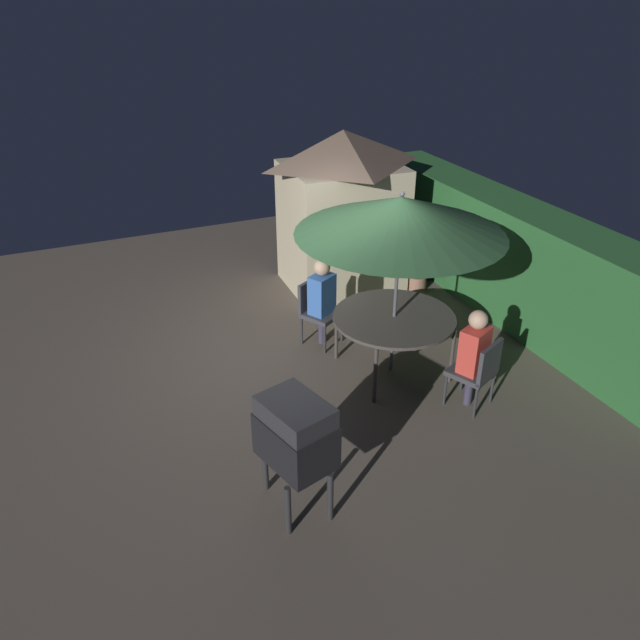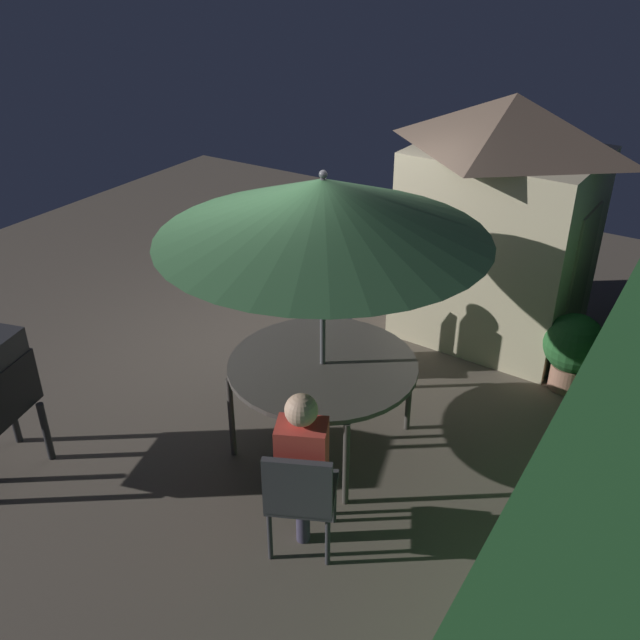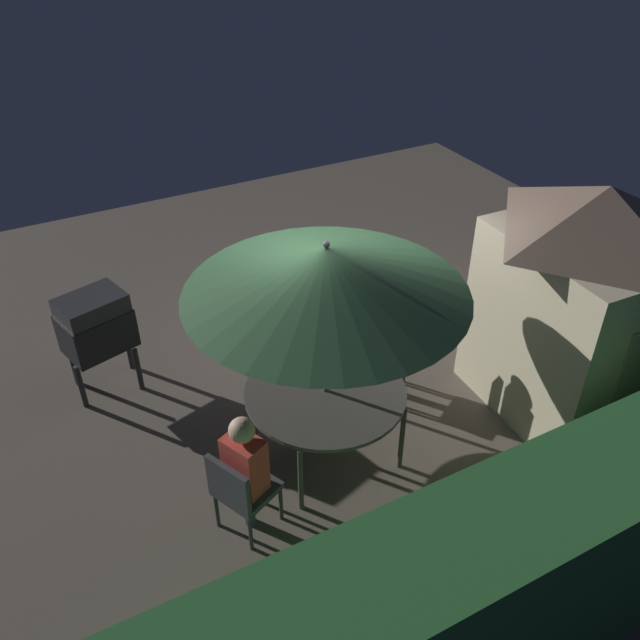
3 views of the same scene
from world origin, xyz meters
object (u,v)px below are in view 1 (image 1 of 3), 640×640
at_px(garden_shed, 342,210).
at_px(chair_near_shed, 478,370).
at_px(chair_far_side, 317,308).
at_px(person_in_blue, 322,292).
at_px(patio_umbrella, 401,216).
at_px(potted_plant_by_shed, 417,264).
at_px(bbq_grill, 296,434).
at_px(person_in_red, 474,348).
at_px(patio_table, 394,319).

distance_m(garden_shed, chair_near_shed, 3.78).
relative_size(chair_far_side, person_in_blue, 0.71).
distance_m(patio_umbrella, chair_far_side, 2.00).
bearing_deg(potted_plant_by_shed, patio_umbrella, -38.88).
bearing_deg(bbq_grill, person_in_red, 105.27).
bearing_deg(person_in_blue, patio_umbrella, 28.98).
bearing_deg(potted_plant_by_shed, person_in_blue, -65.94).
distance_m(bbq_grill, person_in_red, 2.57).
height_order(garden_shed, chair_far_side, garden_shed).
relative_size(patio_table, chair_near_shed, 1.71).
height_order(garden_shed, bbq_grill, garden_shed).
xyz_separation_m(patio_table, potted_plant_by_shed, (-1.93, 1.56, -0.31)).
xyz_separation_m(patio_umbrella, bbq_grill, (1.70, -2.01, -1.26)).
distance_m(garden_shed, bbq_grill, 5.01).
bearing_deg(person_in_red, patio_table, -155.31).
bearing_deg(chair_near_shed, person_in_blue, -153.23).
relative_size(bbq_grill, person_in_red, 0.95).
distance_m(garden_shed, patio_table, 2.71).
height_order(patio_umbrella, chair_far_side, patio_umbrella).
bearing_deg(person_in_red, bbq_grill, -74.73).
xyz_separation_m(garden_shed, patio_umbrella, (2.61, -0.52, 0.82)).
bearing_deg(chair_far_side, patio_table, 28.98).
height_order(chair_far_side, person_in_red, person_in_red).
bearing_deg(garden_shed, person_in_red, -0.76).
bearing_deg(person_in_blue, person_in_red, 26.85).
height_order(patio_table, patio_umbrella, patio_umbrella).
bearing_deg(chair_near_shed, garden_shed, 179.81).
bearing_deg(bbq_grill, patio_umbrella, 130.20).
relative_size(potted_plant_by_shed, person_in_blue, 0.61).
relative_size(garden_shed, patio_table, 1.64).
bearing_deg(garden_shed, patio_table, -11.23).
xyz_separation_m(bbq_grill, chair_near_shed, (-0.60, 2.51, -0.33)).
bearing_deg(patio_table, patio_umbrella, 90.00).
relative_size(patio_umbrella, person_in_blue, 1.97).
distance_m(person_in_red, person_in_blue, 2.25).
bearing_deg(person_in_blue, patio_table, 28.98).
relative_size(patio_umbrella, chair_far_side, 2.75).
distance_m(chair_near_shed, person_in_blue, 2.35).
bearing_deg(bbq_grill, person_in_blue, 151.53).
bearing_deg(person_in_blue, potted_plant_by_shed, 114.06).
xyz_separation_m(patio_table, chair_near_shed, (1.10, 0.50, -0.22)).
relative_size(person_in_red, person_in_blue, 1.00).
relative_size(chair_near_shed, potted_plant_by_shed, 1.17).
bearing_deg(potted_plant_by_shed, garden_shed, -122.92).
relative_size(garden_shed, chair_near_shed, 2.81).
xyz_separation_m(chair_near_shed, person_in_blue, (-2.09, -1.05, 0.26)).
relative_size(chair_near_shed, chair_far_side, 1.00).
bearing_deg(patio_table, person_in_blue, -151.02).
bearing_deg(patio_umbrella, garden_shed, 168.77).
xyz_separation_m(potted_plant_by_shed, person_in_blue, (0.94, -2.11, 0.35)).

